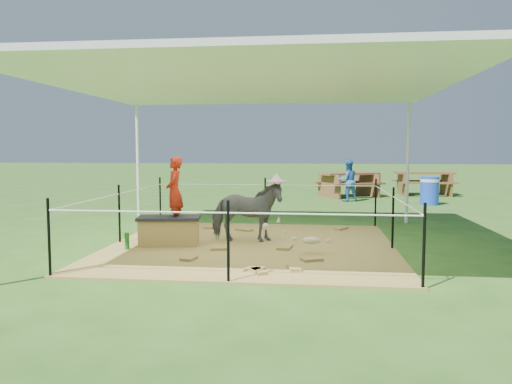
# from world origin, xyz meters

# --- Properties ---
(ground) EXTENTS (90.00, 90.00, 0.00)m
(ground) POSITION_xyz_m (0.00, 0.00, 0.00)
(ground) COLOR #2D5919
(ground) RESTS_ON ground
(hay_patch) EXTENTS (4.60, 4.60, 0.03)m
(hay_patch) POSITION_xyz_m (0.00, 0.00, 0.01)
(hay_patch) COLOR brown
(hay_patch) RESTS_ON ground
(canopy_tent) EXTENTS (6.30, 6.30, 2.90)m
(canopy_tent) POSITION_xyz_m (0.00, 0.00, 2.69)
(canopy_tent) COLOR silver
(canopy_tent) RESTS_ON ground
(rope_fence) EXTENTS (4.54, 4.54, 1.00)m
(rope_fence) POSITION_xyz_m (0.00, -0.00, 0.64)
(rope_fence) COLOR black
(rope_fence) RESTS_ON ground
(straw_bale) EXTENTS (1.00, 0.62, 0.42)m
(straw_bale) POSITION_xyz_m (-1.35, -0.13, 0.24)
(straw_bale) COLOR #AF7F3F
(straw_bale) RESTS_ON hay_patch
(dark_cloth) EXTENTS (1.07, 0.68, 0.05)m
(dark_cloth) POSITION_xyz_m (-1.35, -0.13, 0.47)
(dark_cloth) COLOR black
(dark_cloth) RESTS_ON straw_bale
(woman) EXTENTS (0.33, 0.45, 1.13)m
(woman) POSITION_xyz_m (-1.25, -0.13, 1.01)
(woman) COLOR red
(woman) RESTS_ON straw_bale
(green_bottle) EXTENTS (0.08, 0.08, 0.26)m
(green_bottle) POSITION_xyz_m (-1.90, -0.58, 0.16)
(green_bottle) COLOR #176B1E
(green_bottle) RESTS_ON hay_patch
(pony) EXTENTS (1.24, 0.62, 1.02)m
(pony) POSITION_xyz_m (-0.12, 0.27, 0.54)
(pony) COLOR #47474C
(pony) RESTS_ON hay_patch
(pink_hat) EXTENTS (0.32, 0.32, 0.15)m
(pink_hat) POSITION_xyz_m (-0.12, 0.27, 1.13)
(pink_hat) COLOR #FF93CD
(pink_hat) RESTS_ON pony
(foal) EXTENTS (0.87, 0.56, 0.46)m
(foal) POSITION_xyz_m (0.97, -0.57, 0.26)
(foal) COLOR tan
(foal) RESTS_ON hay_patch
(trash_barrel) EXTENTS (0.65, 0.65, 0.80)m
(trash_barrel) POSITION_xyz_m (4.29, 6.67, 0.40)
(trash_barrel) COLOR blue
(trash_barrel) RESTS_ON ground
(picnic_table_near) EXTENTS (2.36, 2.15, 0.80)m
(picnic_table_near) POSITION_xyz_m (2.16, 8.79, 0.40)
(picnic_table_near) COLOR #552F1D
(picnic_table_near) RESTS_ON ground
(picnic_table_far) EXTENTS (1.97, 1.45, 0.80)m
(picnic_table_far) POSITION_xyz_m (4.77, 9.69, 0.40)
(picnic_table_far) COLOR brown
(picnic_table_far) RESTS_ON ground
(distant_person) EXTENTS (0.74, 0.65, 1.26)m
(distant_person) POSITION_xyz_m (2.03, 7.34, 0.63)
(distant_person) COLOR #3064B4
(distant_person) RESTS_ON ground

